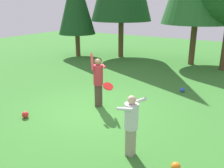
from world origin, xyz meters
TOP-DOWN VIEW (x-y plane):
  - ground_plane at (0.00, 0.00)m, footprint 40.00×40.00m
  - person_thrower at (-0.03, 0.34)m, footprint 0.69×0.69m
  - person_catcher at (2.38, -1.73)m, footprint 0.65×0.62m
  - frisbee at (1.55, -1.45)m, footprint 0.34×0.35m
  - ball_orange at (3.53, -1.74)m, footprint 0.21×0.21m
  - ball_blue at (2.11, 3.46)m, footprint 0.20×0.20m
  - ball_red at (-1.52, -1.73)m, footprint 0.22×0.22m
  - tree_far_left at (-6.57, 7.07)m, footprint 2.54×2.54m

SIDE VIEW (x-z plane):
  - ground_plane at x=0.00m, z-range 0.00..0.00m
  - ball_blue at x=2.11m, z-range 0.00..0.20m
  - ball_orange at x=3.53m, z-range 0.00..0.21m
  - ball_red at x=-1.52m, z-range 0.00..0.22m
  - person_catcher at x=2.38m, z-range 0.14..1.71m
  - person_thrower at x=-0.03m, z-range 0.08..2.04m
  - frisbee at x=1.55m, z-range 1.49..1.64m
  - tree_far_left at x=-6.57m, z-range 0.75..6.83m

